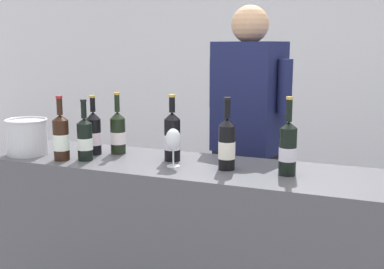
% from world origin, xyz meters
% --- Properties ---
extents(wall_back, '(8.00, 0.10, 2.80)m').
position_xyz_m(wall_back, '(0.00, 2.60, 1.40)').
color(wall_back, white).
rests_on(wall_back, ground_plane).
extents(counter, '(2.30, 0.53, 0.99)m').
position_xyz_m(counter, '(0.00, 0.00, 0.50)').
color(counter, '#4C4C51').
rests_on(counter, ground_plane).
extents(wine_bottle_0, '(0.08, 0.08, 0.33)m').
position_xyz_m(wine_bottle_0, '(-0.72, -0.15, 1.11)').
color(wine_bottle_0, black).
rests_on(wine_bottle_0, counter).
extents(wine_bottle_1, '(0.08, 0.08, 0.32)m').
position_xyz_m(wine_bottle_1, '(-0.64, 0.02, 1.11)').
color(wine_bottle_1, black).
rests_on(wine_bottle_1, counter).
extents(wine_bottle_2, '(0.08, 0.08, 0.33)m').
position_xyz_m(wine_bottle_2, '(-0.20, 0.05, 1.11)').
color(wine_bottle_2, black).
rests_on(wine_bottle_2, counter).
extents(wine_bottle_3, '(0.08, 0.08, 0.33)m').
position_xyz_m(wine_bottle_3, '(-0.53, 0.09, 1.10)').
color(wine_bottle_3, black).
rests_on(wine_bottle_3, counter).
extents(wine_bottle_4, '(0.08, 0.08, 0.35)m').
position_xyz_m(wine_bottle_4, '(0.39, -0.01, 1.11)').
color(wine_bottle_4, black).
rests_on(wine_bottle_4, counter).
extents(wine_bottle_5, '(0.08, 0.08, 0.31)m').
position_xyz_m(wine_bottle_5, '(-0.61, -0.11, 1.10)').
color(wine_bottle_5, black).
rests_on(wine_bottle_5, counter).
extents(wine_bottle_6, '(0.08, 0.08, 0.34)m').
position_xyz_m(wine_bottle_6, '(0.11, -0.02, 1.11)').
color(wine_bottle_6, black).
rests_on(wine_bottle_6, counter).
extents(wine_glass, '(0.07, 0.07, 0.19)m').
position_xyz_m(wine_glass, '(-0.14, -0.07, 1.12)').
color(wine_glass, silver).
rests_on(wine_glass, counter).
extents(ice_bucket, '(0.22, 0.22, 0.19)m').
position_xyz_m(ice_bucket, '(-0.97, -0.11, 1.09)').
color(ice_bucket, silver).
rests_on(ice_bucket, counter).
extents(person_server, '(0.52, 0.34, 1.79)m').
position_xyz_m(person_server, '(0.05, 0.59, 0.88)').
color(person_server, black).
rests_on(person_server, ground_plane).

